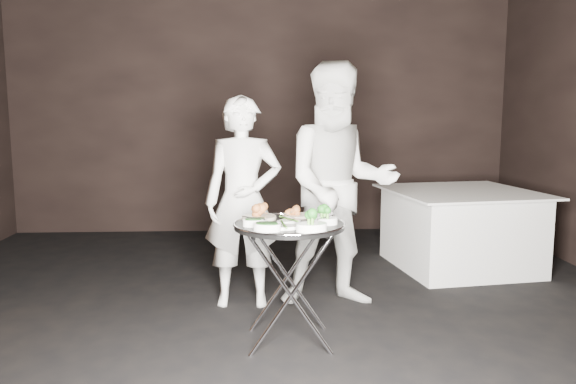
{
  "coord_description": "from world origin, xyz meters",
  "views": [
    {
      "loc": [
        -0.03,
        -3.39,
        1.45
      ],
      "look_at": [
        0.16,
        0.18,
        0.95
      ],
      "focal_mm": 35.0,
      "sensor_mm": 36.0,
      "label": 1
    }
  ],
  "objects_px": {
    "waiter_left": "(243,202)",
    "dining_table": "(460,229)",
    "tray_stand": "(289,278)",
    "waiter_right": "(339,186)",
    "serving_tray": "(289,225)"
  },
  "relations": [
    {
      "from": "waiter_left",
      "to": "dining_table",
      "type": "relative_size",
      "value": 1.23
    },
    {
      "from": "tray_stand",
      "to": "dining_table",
      "type": "bearing_deg",
      "value": 44.57
    },
    {
      "from": "waiter_right",
      "to": "dining_table",
      "type": "height_order",
      "value": "waiter_right"
    },
    {
      "from": "serving_tray",
      "to": "waiter_right",
      "type": "distance_m",
      "value": 0.84
    },
    {
      "from": "waiter_left",
      "to": "waiter_right",
      "type": "bearing_deg",
      "value": -2.25
    },
    {
      "from": "tray_stand",
      "to": "serving_tray",
      "type": "distance_m",
      "value": 0.34
    },
    {
      "from": "waiter_right",
      "to": "waiter_left",
      "type": "bearing_deg",
      "value": 174.32
    },
    {
      "from": "waiter_left",
      "to": "waiter_right",
      "type": "relative_size",
      "value": 0.87
    },
    {
      "from": "tray_stand",
      "to": "waiter_right",
      "type": "xyz_separation_m",
      "value": [
        0.41,
        0.71,
        0.49
      ]
    },
    {
      "from": "tray_stand",
      "to": "waiter_right",
      "type": "bearing_deg",
      "value": 59.81
    },
    {
      "from": "waiter_right",
      "to": "dining_table",
      "type": "bearing_deg",
      "value": 34.58
    },
    {
      "from": "serving_tray",
      "to": "dining_table",
      "type": "relative_size",
      "value": 0.54
    },
    {
      "from": "tray_stand",
      "to": "serving_tray",
      "type": "xyz_separation_m",
      "value": [
        0.0,
        -0.0,
        0.34
      ]
    },
    {
      "from": "tray_stand",
      "to": "waiter_left",
      "type": "distance_m",
      "value": 0.9
    },
    {
      "from": "serving_tray",
      "to": "dining_table",
      "type": "distance_m",
      "value": 2.43
    }
  ]
}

